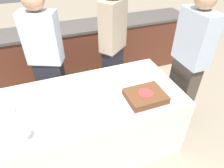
{
  "coord_description": "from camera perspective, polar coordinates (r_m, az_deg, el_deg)",
  "views": [
    {
      "loc": [
        -0.29,
        -1.5,
        2.09
      ],
      "look_at": [
        0.27,
        0.0,
        0.87
      ],
      "focal_mm": 32.0,
      "sensor_mm": 36.0,
      "label": 1
    }
  ],
  "objects": [
    {
      "name": "ground_plane",
      "position": [
        2.59,
        -5.82,
        -16.71
      ],
      "size": [
        14.0,
        14.0,
        0.0
      ],
      "primitive_type": "plane",
      "color": "gray"
    },
    {
      "name": "person_standing_back",
      "position": [
        2.5,
        -18.14,
        6.49
      ],
      "size": [
        0.43,
        0.34,
        1.68
      ],
      "rotation": [
        0.0,
        0.0,
        2.73
      ],
      "color": "#282833",
      "rests_on": "ground_plane"
    },
    {
      "name": "person_cutting_cake",
      "position": [
        2.62,
        0.26,
        10.58
      ],
      "size": [
        0.4,
        0.38,
        1.72
      ],
      "rotation": [
        0.0,
        0.0,
        -2.48
      ],
      "color": "#282833",
      "rests_on": "ground_plane"
    },
    {
      "name": "person_seated_right",
      "position": [
        2.43,
        20.84,
        5.06
      ],
      "size": [
        0.21,
        0.41,
        1.71
      ],
      "rotation": [
        0.0,
        0.0,
        -1.57
      ],
      "color": "#4C4238",
      "rests_on": "ground_plane"
    },
    {
      "name": "back_counter",
      "position": [
        3.46,
        -13.35,
        8.24
      ],
      "size": [
        4.4,
        0.58,
        0.92
      ],
      "color": "#5B2D1E",
      "rests_on": "ground_plane"
    },
    {
      "name": "side_plate_near_cake",
      "position": [
        2.27,
        7.68,
        1.38
      ],
      "size": [
        0.21,
        0.21,
        0.0
      ],
      "color": "white",
      "rests_on": "dining_table"
    },
    {
      "name": "cake",
      "position": [
        2.0,
        9.51,
        -3.42
      ],
      "size": [
        0.41,
        0.34,
        0.08
      ],
      "color": "#B7B2AD",
      "rests_on": "dining_table"
    },
    {
      "name": "dining_table",
      "position": [
        2.29,
        -6.42,
        -11.08
      ],
      "size": [
        1.93,
        0.93,
        0.77
      ],
      "color": "silver",
      "rests_on": "ground_plane"
    },
    {
      "name": "wine_glass",
      "position": [
        1.69,
        -23.55,
        -11.9
      ],
      "size": [
        0.06,
        0.06,
        0.19
      ],
      "color": "white",
      "rests_on": "dining_table"
    },
    {
      "name": "utensil_pile",
      "position": [
        1.75,
        -5.37,
        -11.47
      ],
      "size": [
        0.15,
        0.09,
        0.02
      ],
      "color": "white",
      "rests_on": "dining_table"
    },
    {
      "name": "plate_stack",
      "position": [
        2.06,
        -29.17,
        -7.45
      ],
      "size": [
        0.23,
        0.23,
        0.06
      ],
      "color": "white",
      "rests_on": "dining_table"
    }
  ]
}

